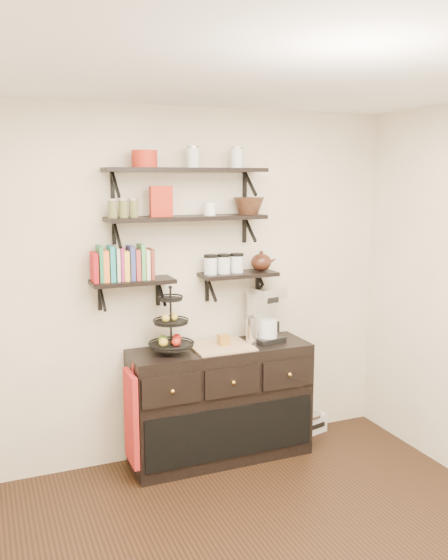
% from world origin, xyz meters
% --- Properties ---
extents(ceiling, '(3.50, 3.50, 0.02)m').
position_xyz_m(ceiling, '(0.00, 0.00, 2.70)').
color(ceiling, white).
rests_on(ceiling, back_wall).
extents(back_wall, '(3.50, 0.02, 2.70)m').
position_xyz_m(back_wall, '(0.00, 1.75, 1.35)').
color(back_wall, white).
rests_on(back_wall, ground).
extents(shelf_top, '(1.20, 0.27, 0.23)m').
position_xyz_m(shelf_top, '(0.00, 1.62, 2.23)').
color(shelf_top, black).
rests_on(shelf_top, back_wall).
extents(shelf_mid, '(1.20, 0.27, 0.23)m').
position_xyz_m(shelf_mid, '(0.00, 1.62, 1.88)').
color(shelf_mid, black).
rests_on(shelf_mid, back_wall).
extents(shelf_low_left, '(0.60, 0.25, 0.23)m').
position_xyz_m(shelf_low_left, '(-0.42, 1.63, 1.43)').
color(shelf_low_left, black).
rests_on(shelf_low_left, back_wall).
extents(shelf_low_right, '(0.60, 0.25, 0.23)m').
position_xyz_m(shelf_low_right, '(0.42, 1.63, 1.43)').
color(shelf_low_right, black).
rests_on(shelf_low_right, back_wall).
extents(cookbooks, '(0.43, 0.15, 0.26)m').
position_xyz_m(cookbooks, '(-0.47, 1.63, 1.57)').
color(cookbooks, '#A61219').
rests_on(cookbooks, shelf_low_left).
extents(glass_canisters, '(0.32, 0.10, 0.13)m').
position_xyz_m(glass_canisters, '(0.30, 1.63, 1.51)').
color(glass_canisters, silver).
rests_on(glass_canisters, shelf_low_right).
extents(sideboard, '(1.40, 0.50, 0.92)m').
position_xyz_m(sideboard, '(0.22, 1.51, 0.45)').
color(sideboard, black).
rests_on(sideboard, floor).
extents(fruit_stand, '(0.33, 0.33, 0.48)m').
position_xyz_m(fruit_stand, '(-0.17, 1.52, 1.07)').
color(fruit_stand, black).
rests_on(fruit_stand, sideboard).
extents(candle, '(0.08, 0.08, 0.08)m').
position_xyz_m(candle, '(0.25, 1.51, 0.96)').
color(candle, '#9C6824').
rests_on(candle, sideboard).
extents(coffee_maker, '(0.28, 0.28, 0.44)m').
position_xyz_m(coffee_maker, '(0.61, 1.54, 1.11)').
color(coffee_maker, black).
rests_on(coffee_maker, sideboard).
extents(thermal_carafe, '(0.11, 0.11, 0.22)m').
position_xyz_m(thermal_carafe, '(0.49, 1.49, 1.01)').
color(thermal_carafe, silver).
rests_on(thermal_carafe, sideboard).
extents(apron, '(0.04, 0.29, 0.68)m').
position_xyz_m(apron, '(-0.51, 1.41, 0.48)').
color(apron, '#A22211').
rests_on(apron, sideboard).
extents(radio, '(0.32, 0.24, 0.18)m').
position_xyz_m(radio, '(1.10, 1.64, 0.09)').
color(radio, silver).
rests_on(radio, floor).
extents(recipe_box, '(0.16, 0.07, 0.22)m').
position_xyz_m(recipe_box, '(-0.20, 1.61, 2.01)').
color(recipe_box, '#AA2213').
rests_on(recipe_box, shelf_mid).
extents(walnut_bowl, '(0.24, 0.24, 0.13)m').
position_xyz_m(walnut_bowl, '(0.50, 1.61, 1.96)').
color(walnut_bowl, black).
rests_on(walnut_bowl, shelf_mid).
extents(ramekins, '(0.09, 0.09, 0.10)m').
position_xyz_m(ramekins, '(0.18, 1.61, 1.95)').
color(ramekins, white).
rests_on(ramekins, shelf_mid).
extents(teapot, '(0.25, 0.21, 0.16)m').
position_xyz_m(teapot, '(0.62, 1.63, 1.53)').
color(teapot, '#361910').
rests_on(teapot, shelf_low_right).
extents(red_pot, '(0.18, 0.18, 0.12)m').
position_xyz_m(red_pot, '(-0.31, 1.61, 2.31)').
color(red_pot, '#AA2213').
rests_on(red_pot, shelf_top).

